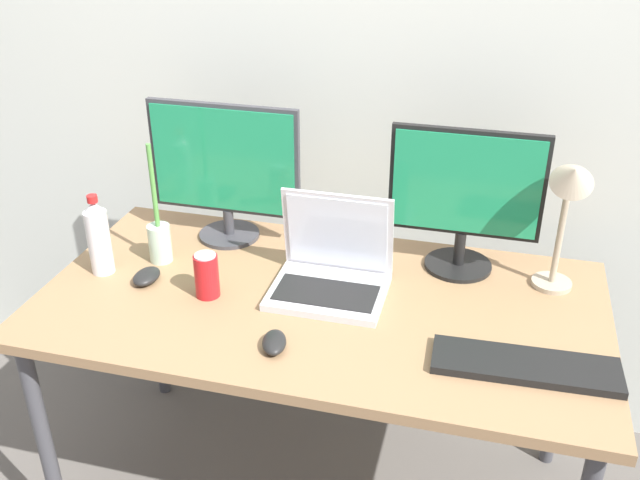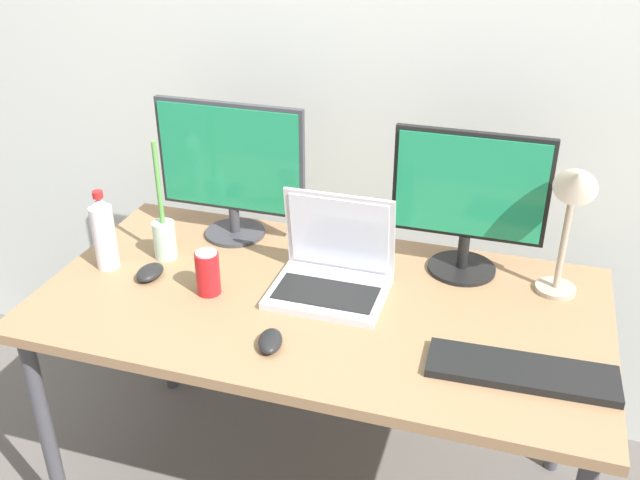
{
  "view_description": "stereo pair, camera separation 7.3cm",
  "coord_description": "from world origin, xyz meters",
  "px_view_note": "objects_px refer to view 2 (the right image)",
  "views": [
    {
      "loc": [
        0.41,
        -1.57,
        1.79
      ],
      "look_at": [
        0.0,
        0.0,
        0.92
      ],
      "focal_mm": 40.0,
      "sensor_mm": 36.0,
      "label": 1
    },
    {
      "loc": [
        0.48,
        -1.55,
        1.79
      ],
      "look_at": [
        0.0,
        0.0,
        0.92
      ],
      "focal_mm": 40.0,
      "sensor_mm": 36.0,
      "label": 2
    }
  ],
  "objects_px": {
    "work_desk": "(320,318)",
    "soda_can_near_keyboard": "(208,273)",
    "keyboard_main": "(522,371)",
    "mouse_by_laptop": "(150,272)",
    "bamboo_vase": "(164,235)",
    "water_bottle": "(104,233)",
    "desk_lamp": "(572,206)",
    "laptop_silver": "(333,269)",
    "monitor_left": "(231,166)",
    "mouse_by_keyboard": "(270,341)",
    "monitor_center": "(469,198)"
  },
  "relations": [
    {
      "from": "soda_can_near_keyboard",
      "to": "bamboo_vase",
      "type": "relative_size",
      "value": 0.35
    },
    {
      "from": "keyboard_main",
      "to": "bamboo_vase",
      "type": "height_order",
      "value": "bamboo_vase"
    },
    {
      "from": "keyboard_main",
      "to": "mouse_by_laptop",
      "type": "xyz_separation_m",
      "value": [
        -1.03,
        0.13,
        0.01
      ]
    },
    {
      "from": "mouse_by_keyboard",
      "to": "water_bottle",
      "type": "xyz_separation_m",
      "value": [
        -0.59,
        0.22,
        0.09
      ]
    },
    {
      "from": "work_desk",
      "to": "bamboo_vase",
      "type": "relative_size",
      "value": 4.17
    },
    {
      "from": "work_desk",
      "to": "desk_lamp",
      "type": "height_order",
      "value": "desk_lamp"
    },
    {
      "from": "mouse_by_laptop",
      "to": "monitor_center",
      "type": "bearing_deg",
      "value": 21.49
    },
    {
      "from": "keyboard_main",
      "to": "mouse_by_laptop",
      "type": "bearing_deg",
      "value": 170.4
    },
    {
      "from": "mouse_by_keyboard",
      "to": "desk_lamp",
      "type": "distance_m",
      "value": 0.83
    },
    {
      "from": "work_desk",
      "to": "monitor_center",
      "type": "height_order",
      "value": "monitor_center"
    },
    {
      "from": "keyboard_main",
      "to": "water_bottle",
      "type": "xyz_separation_m",
      "value": [
        -1.18,
        0.15,
        0.1
      ]
    },
    {
      "from": "soda_can_near_keyboard",
      "to": "monitor_center",
      "type": "bearing_deg",
      "value": 26.83
    },
    {
      "from": "water_bottle",
      "to": "desk_lamp",
      "type": "xyz_separation_m",
      "value": [
        1.25,
        0.21,
        0.17
      ]
    },
    {
      "from": "laptop_silver",
      "to": "desk_lamp",
      "type": "xyz_separation_m",
      "value": [
        0.59,
        0.13,
        0.22
      ]
    },
    {
      "from": "mouse_by_laptop",
      "to": "bamboo_vase",
      "type": "bearing_deg",
      "value": 97.78
    },
    {
      "from": "desk_lamp",
      "to": "soda_can_near_keyboard",
      "type": "bearing_deg",
      "value": -164.75
    },
    {
      "from": "work_desk",
      "to": "bamboo_vase",
      "type": "bearing_deg",
      "value": 170.66
    },
    {
      "from": "work_desk",
      "to": "mouse_by_laptop",
      "type": "bearing_deg",
      "value": -175.7
    },
    {
      "from": "monitor_center",
      "to": "bamboo_vase",
      "type": "height_order",
      "value": "monitor_center"
    },
    {
      "from": "monitor_left",
      "to": "soda_can_near_keyboard",
      "type": "distance_m",
      "value": 0.38
    },
    {
      "from": "mouse_by_laptop",
      "to": "desk_lamp",
      "type": "relative_size",
      "value": 0.24
    },
    {
      "from": "soda_can_near_keyboard",
      "to": "desk_lamp",
      "type": "height_order",
      "value": "desk_lamp"
    },
    {
      "from": "laptop_silver",
      "to": "desk_lamp",
      "type": "distance_m",
      "value": 0.64
    },
    {
      "from": "work_desk",
      "to": "soda_can_near_keyboard",
      "type": "bearing_deg",
      "value": -168.61
    },
    {
      "from": "mouse_by_keyboard",
      "to": "bamboo_vase",
      "type": "relative_size",
      "value": 0.27
    },
    {
      "from": "mouse_by_keyboard",
      "to": "work_desk",
      "type": "bearing_deg",
      "value": 63.62
    },
    {
      "from": "monitor_left",
      "to": "keyboard_main",
      "type": "height_order",
      "value": "monitor_left"
    },
    {
      "from": "desk_lamp",
      "to": "work_desk",
      "type": "bearing_deg",
      "value": -162.9
    },
    {
      "from": "monitor_center",
      "to": "mouse_by_laptop",
      "type": "relative_size",
      "value": 4.27
    },
    {
      "from": "monitor_left",
      "to": "bamboo_vase",
      "type": "bearing_deg",
      "value": -125.71
    },
    {
      "from": "water_bottle",
      "to": "monitor_center",
      "type": "bearing_deg",
      "value": 16.07
    },
    {
      "from": "work_desk",
      "to": "laptop_silver",
      "type": "bearing_deg",
      "value": 74.5
    },
    {
      "from": "mouse_by_keyboard",
      "to": "soda_can_near_keyboard",
      "type": "distance_m",
      "value": 0.31
    },
    {
      "from": "laptop_silver",
      "to": "work_desk",
      "type": "bearing_deg",
      "value": -105.5
    },
    {
      "from": "work_desk",
      "to": "water_bottle",
      "type": "bearing_deg",
      "value": -178.38
    },
    {
      "from": "keyboard_main",
      "to": "mouse_by_keyboard",
      "type": "relative_size",
      "value": 4.36
    },
    {
      "from": "laptop_silver",
      "to": "bamboo_vase",
      "type": "distance_m",
      "value": 0.53
    },
    {
      "from": "monitor_center",
      "to": "water_bottle",
      "type": "bearing_deg",
      "value": -163.93
    },
    {
      "from": "laptop_silver",
      "to": "water_bottle",
      "type": "xyz_separation_m",
      "value": [
        -0.66,
        -0.08,
        0.05
      ]
    },
    {
      "from": "monitor_left",
      "to": "desk_lamp",
      "type": "relative_size",
      "value": 1.13
    },
    {
      "from": "mouse_by_keyboard",
      "to": "mouse_by_laptop",
      "type": "relative_size",
      "value": 1.0
    },
    {
      "from": "bamboo_vase",
      "to": "soda_can_near_keyboard",
      "type": "bearing_deg",
      "value": -34.7
    },
    {
      "from": "monitor_center",
      "to": "keyboard_main",
      "type": "relative_size",
      "value": 0.98
    },
    {
      "from": "mouse_by_keyboard",
      "to": "water_bottle",
      "type": "distance_m",
      "value": 0.64
    },
    {
      "from": "mouse_by_keyboard",
      "to": "laptop_silver",
      "type": "bearing_deg",
      "value": 62.91
    },
    {
      "from": "keyboard_main",
      "to": "desk_lamp",
      "type": "relative_size",
      "value": 1.05
    },
    {
      "from": "laptop_silver",
      "to": "bamboo_vase",
      "type": "relative_size",
      "value": 0.85
    },
    {
      "from": "monitor_center",
      "to": "water_bottle",
      "type": "distance_m",
      "value": 1.03
    },
    {
      "from": "water_bottle",
      "to": "desk_lamp",
      "type": "distance_m",
      "value": 1.28
    },
    {
      "from": "bamboo_vase",
      "to": "desk_lamp",
      "type": "bearing_deg",
      "value": 5.3
    }
  ]
}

